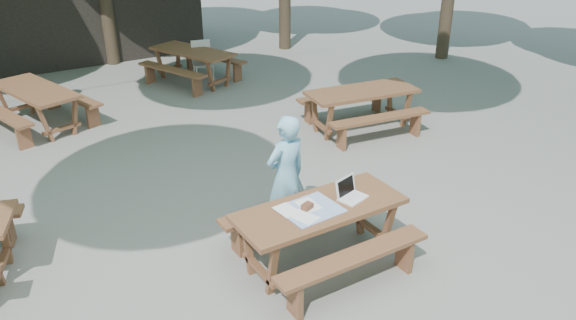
# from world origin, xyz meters

# --- Properties ---
(ground) EXTENTS (80.00, 80.00, 0.00)m
(ground) POSITION_xyz_m (0.00, 0.00, 0.00)
(ground) COLOR slate
(ground) RESTS_ON ground
(pavilion) EXTENTS (6.00, 3.00, 2.80)m
(pavilion) POSITION_xyz_m (0.50, 10.50, 1.40)
(pavilion) COLOR black
(pavilion) RESTS_ON ground
(main_picnic_table) EXTENTS (2.00, 1.58, 0.75)m
(main_picnic_table) POSITION_xyz_m (0.67, -0.70, 0.39)
(main_picnic_table) COLOR brown
(main_picnic_table) RESTS_ON ground
(picnic_table_ne) EXTENTS (2.10, 1.83, 0.75)m
(picnic_table_ne) POSITION_xyz_m (3.64, 2.28, 0.39)
(picnic_table_ne) COLOR brown
(picnic_table_ne) RESTS_ON ground
(picnic_table_far_w) EXTENTS (2.06, 2.27, 0.75)m
(picnic_table_far_w) POSITION_xyz_m (-1.36, 5.50, 0.39)
(picnic_table_far_w) COLOR brown
(picnic_table_far_w) RESTS_ON ground
(picnic_table_far_e) EXTENTS (2.17, 2.35, 0.75)m
(picnic_table_far_e) POSITION_xyz_m (2.14, 6.48, 0.39)
(picnic_table_far_e) COLOR brown
(picnic_table_far_e) RESTS_ON ground
(woman) EXTENTS (0.63, 0.46, 1.60)m
(woman) POSITION_xyz_m (0.69, 0.07, 0.80)
(woman) COLOR #79BBDC
(woman) RESTS_ON ground
(plastic_chair) EXTENTS (0.53, 0.53, 0.90)m
(plastic_chair) POSITION_xyz_m (2.38, 6.49, 0.26)
(plastic_chair) COLOR silver
(plastic_chair) RESTS_ON ground
(laptop) EXTENTS (0.39, 0.34, 0.24)m
(laptop) POSITION_xyz_m (1.08, -0.70, 0.81)
(laptop) COLOR white
(laptop) RESTS_ON main_picnic_table
(tabletop_clutter) EXTENTS (0.71, 0.59, 0.08)m
(tabletop_clutter) POSITION_xyz_m (0.52, -0.69, 0.76)
(tabletop_clutter) COLOR #3968C5
(tabletop_clutter) RESTS_ON main_picnic_table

